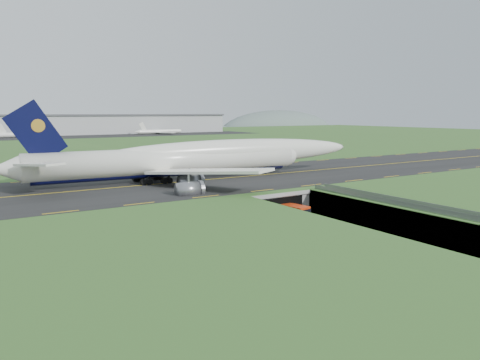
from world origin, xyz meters
TOP-DOWN VIEW (x-y plane):
  - ground at (0.00, 0.00)m, footprint 900.00×900.00m
  - airfield_deck at (0.00, 0.00)m, footprint 800.00×800.00m
  - trench_road at (0.00, -7.50)m, footprint 12.00×75.00m
  - taxiway at (0.00, 33.00)m, footprint 800.00×44.00m
  - tunnel_portal at (0.00, 16.71)m, footprint 17.00×22.30m
  - guideway at (11.00, -19.11)m, footprint 3.00×53.00m
  - jumbo_jet at (-5.77, 35.55)m, footprint 96.23×61.52m
  - shuttle_tram at (1.51, 6.48)m, footprint 4.59×8.96m
  - cargo_terminal at (-0.12, 299.41)m, footprint 320.00×67.00m
  - distant_hills at (64.38, 430.00)m, footprint 700.00×91.00m

SIDE VIEW (x-z plane):
  - distant_hills at x=64.38m, z-range -34.00..26.00m
  - ground at x=0.00m, z-range 0.00..0.00m
  - trench_road at x=0.00m, z-range 0.00..0.20m
  - shuttle_tram at x=1.51m, z-range 0.16..3.62m
  - airfield_deck at x=0.00m, z-range 0.00..6.00m
  - tunnel_portal at x=0.00m, z-range 0.33..6.33m
  - guideway at x=11.00m, z-range 1.80..8.85m
  - taxiway at x=0.00m, z-range 6.00..6.18m
  - jumbo_jet at x=-5.77m, z-range 1.30..21.68m
  - cargo_terminal at x=-0.12m, z-range 6.16..21.76m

